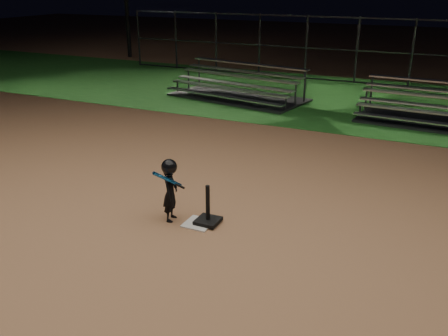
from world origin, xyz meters
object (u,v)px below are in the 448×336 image
Objects in this scene: child_batter at (170,188)px; bleacher_right at (442,116)px; bleacher_left at (237,92)px; home_plate at (198,223)px; batting_tee at (208,216)px.

bleacher_right is at bearing -36.95° from child_batter.
home_plate is at bearing -60.05° from bleacher_left.
child_batter is (-0.49, -0.05, 0.57)m from home_plate.
bleacher_left is 1.06× the size of bleacher_right.
batting_tee is at bearing -107.77° from bleacher_right.
child_batter is 9.09m from bleacher_right.
batting_tee is 8.71m from bleacher_right.
child_batter reaches higher than home_plate.
child_batter is at bearing -168.17° from batting_tee.
home_plate is 0.41× the size of child_batter.
home_plate is at bearing -148.64° from batting_tee.
bleacher_right reaches higher than batting_tee.
home_plate is 8.84m from bleacher_right.
bleacher_right is (3.22, 8.09, 0.09)m from batting_tee.
bleacher_left is at bearing 4.67° from child_batter.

